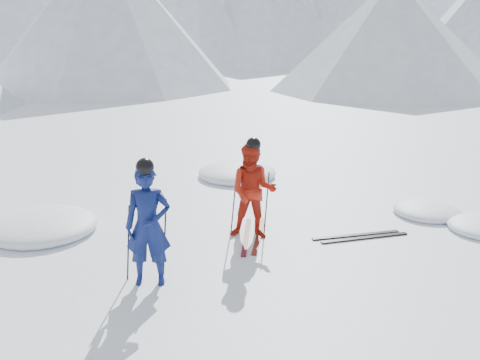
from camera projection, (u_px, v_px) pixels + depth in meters
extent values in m
plane|color=white|center=(330.00, 240.00, 9.18)|extent=(160.00, 160.00, 0.00)
cone|color=#B2BCD1|center=(99.00, 4.00, 54.09)|extent=(17.69, 17.69, 11.93)
cone|color=#B2BCD1|center=(199.00, 8.00, 49.12)|extent=(19.63, 19.63, 10.85)
cone|color=silver|center=(439.00, 10.00, 56.83)|extent=(24.45, 24.45, 10.76)
cone|color=#B2BCD1|center=(390.00, 34.00, 29.49)|extent=(14.00, 14.00, 6.50)
cone|color=#B2BCD1|center=(107.00, 13.00, 31.21)|extent=(16.00, 16.00, 9.00)
imported|color=#0D1952|center=(148.00, 226.00, 7.40)|extent=(0.74, 0.56, 1.83)
imported|color=#A81C0D|center=(253.00, 191.00, 9.08)|extent=(1.02, 0.91, 1.75)
cylinder|color=black|center=(128.00, 243.00, 7.56)|extent=(0.12, 0.09, 1.22)
cylinder|color=black|center=(165.00, 237.00, 7.78)|extent=(0.12, 0.07, 1.22)
cylinder|color=black|center=(234.00, 204.00, 9.33)|extent=(0.12, 0.09, 1.17)
cylinder|color=black|center=(267.00, 203.00, 9.37)|extent=(0.12, 0.08, 1.17)
cube|color=black|center=(246.00, 236.00, 9.30)|extent=(0.59, 1.65, 0.03)
cube|color=black|center=(259.00, 235.00, 9.36)|extent=(0.70, 1.62, 0.03)
cube|color=black|center=(356.00, 235.00, 9.36)|extent=(1.70, 0.10, 0.03)
cube|color=black|center=(365.00, 238.00, 9.24)|extent=(1.70, 0.14, 0.03)
ellipsoid|color=white|center=(44.00, 231.00, 9.60)|extent=(2.01, 2.01, 0.44)
ellipsoid|color=white|center=(426.00, 213.00, 10.49)|extent=(1.35, 1.35, 0.30)
ellipsoid|color=white|center=(237.00, 176.00, 13.09)|extent=(2.00, 2.00, 0.44)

